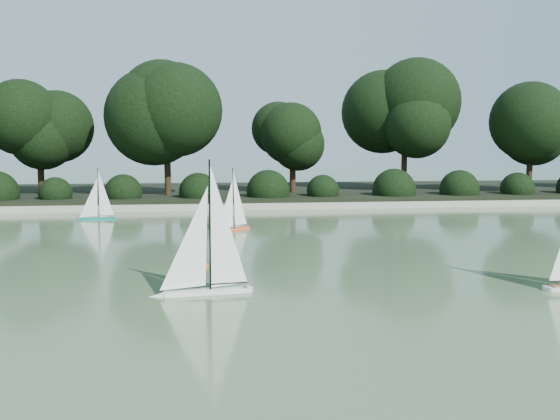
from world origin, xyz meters
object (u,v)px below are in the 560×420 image
at_px(sailboat_orange, 231,220).
at_px(race_buoy, 204,267).
at_px(sailboat_white_a, 198,272).
at_px(sailboat_teal, 94,211).

bearing_deg(sailboat_orange, race_buoy, -98.68).
xyz_separation_m(sailboat_white_a, race_buoy, (0.08, 1.74, -0.28)).
relative_size(sailboat_white_a, race_buoy, 12.19).
xyz_separation_m(sailboat_white_a, sailboat_teal, (-2.57, 8.19, -0.07)).
bearing_deg(sailboat_teal, race_buoy, -67.63).
xyz_separation_m(sailboat_orange, sailboat_teal, (-3.26, 2.47, -0.01)).
bearing_deg(sailboat_white_a, sailboat_orange, 83.16).
height_order(sailboat_white_a, sailboat_orange, sailboat_white_a).
bearing_deg(race_buoy, sailboat_teal, 112.37).
relative_size(sailboat_orange, sailboat_teal, 1.06).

